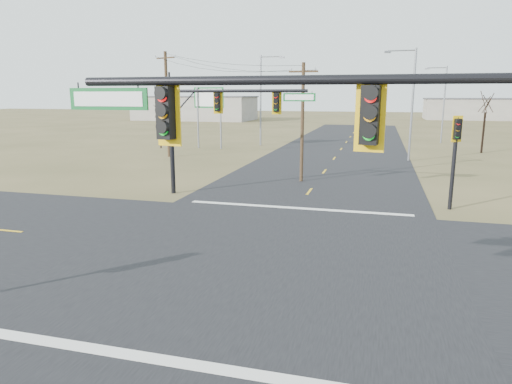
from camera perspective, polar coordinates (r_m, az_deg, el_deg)
ground at (r=17.57m, az=0.80°, el=-7.83°), size 320.00×320.00×0.00m
road_ew at (r=17.57m, az=0.80°, el=-7.80°), size 160.00×14.00×0.02m
road_ns at (r=17.57m, az=0.80°, el=-7.80°), size 14.00×160.00×0.02m
stop_bar_near at (r=11.15m, az=-9.42°, el=-20.31°), size 12.00×0.40×0.01m
stop_bar_far at (r=24.60m, az=5.13°, el=-2.00°), size 12.00×0.40×0.01m
mast_arm_near at (r=8.58m, az=15.27°, el=5.07°), size 10.34×0.49×6.84m
mast_arm_far at (r=27.06m, az=-4.72°, el=9.77°), size 8.84×0.51×6.80m
pedestal_signal_ne at (r=25.80m, az=23.70°, el=5.60°), size 0.68×0.60×4.97m
utility_pole_near at (r=31.89m, az=5.82°, el=8.90°), size 1.99×0.23×8.13m
utility_pole_far at (r=45.74m, az=-11.04°, el=10.82°), size 2.31×1.06×10.04m
highway_sign at (r=52.34m, az=-5.90°, el=10.64°), size 3.64×0.46×6.84m
streetlight_a at (r=44.23m, az=18.71°, el=10.98°), size 2.82×0.41×10.06m
streetlight_b at (r=62.69m, az=22.27°, el=10.55°), size 2.65×0.30×9.50m
streetlight_c at (r=55.37m, az=0.81°, el=11.97°), size 2.94×0.29×10.56m
bare_tree_a at (r=53.55m, az=-11.99°, el=10.04°), size 2.28×2.28×5.52m
bare_tree_b at (r=62.74m, az=-11.12°, el=10.86°), size 2.47×2.47×6.19m
bare_tree_c at (r=53.72m, az=26.85°, el=10.03°), size 3.79×3.79×6.75m
warehouse_left at (r=114.86m, az=-7.59°, el=10.29°), size 28.00×14.00×5.50m
warehouse_mid at (r=127.79m, az=24.87°, el=9.36°), size 20.00×12.00×5.00m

